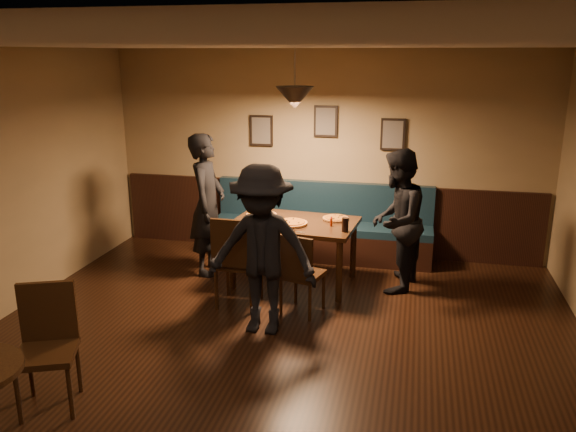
# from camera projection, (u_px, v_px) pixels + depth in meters

# --- Properties ---
(floor) EXTENTS (7.00, 7.00, 0.00)m
(floor) POSITION_uv_depth(u_px,v_px,m) (259.00, 380.00, 5.00)
(floor) COLOR black
(floor) RESTS_ON ground
(ceiling) EXTENTS (7.00, 7.00, 0.00)m
(ceiling) POSITION_uv_depth(u_px,v_px,m) (254.00, 44.00, 4.24)
(ceiling) COLOR silver
(ceiling) RESTS_ON ground
(wall_back) EXTENTS (6.00, 0.00, 6.00)m
(wall_back) POSITION_uv_depth(u_px,v_px,m) (326.00, 154.00, 7.90)
(wall_back) COLOR #8C704F
(wall_back) RESTS_ON ground
(wainscot) EXTENTS (5.88, 0.06, 1.00)m
(wainscot) POSITION_uv_depth(u_px,v_px,m) (324.00, 217.00, 8.12)
(wainscot) COLOR black
(wainscot) RESTS_ON ground
(booth_bench) EXTENTS (3.00, 0.60, 1.00)m
(booth_bench) POSITION_uv_depth(u_px,v_px,m) (321.00, 223.00, 7.87)
(booth_bench) COLOR #0F232D
(booth_bench) RESTS_ON ground
(picture_left) EXTENTS (0.32, 0.04, 0.42)m
(picture_left) POSITION_uv_depth(u_px,v_px,m) (261.00, 130.00, 7.98)
(picture_left) COLOR black
(picture_left) RESTS_ON wall_back
(picture_center) EXTENTS (0.32, 0.04, 0.42)m
(picture_center) POSITION_uv_depth(u_px,v_px,m) (326.00, 121.00, 7.75)
(picture_center) COLOR black
(picture_center) RESTS_ON wall_back
(picture_right) EXTENTS (0.32, 0.04, 0.42)m
(picture_right) POSITION_uv_depth(u_px,v_px,m) (393.00, 134.00, 7.60)
(picture_right) COLOR black
(picture_right) RESTS_ON wall_back
(pendant_lamp) EXTENTS (0.44, 0.44, 0.25)m
(pendant_lamp) POSITION_uv_depth(u_px,v_px,m) (295.00, 98.00, 6.52)
(pendant_lamp) COLOR black
(pendant_lamp) RESTS_ON ceiling
(dining_table) EXTENTS (1.54, 1.07, 0.78)m
(dining_table) POSITION_uv_depth(u_px,v_px,m) (294.00, 252.00, 7.03)
(dining_table) COLOR black
(dining_table) RESTS_ON floor
(chair_near_left) EXTENTS (0.47, 0.47, 1.05)m
(chair_near_left) POSITION_uv_depth(u_px,v_px,m) (239.00, 260.00, 6.37)
(chair_near_left) COLOR black
(chair_near_left) RESTS_ON floor
(chair_near_right) EXTENTS (0.50, 0.50, 0.91)m
(chair_near_right) POSITION_uv_depth(u_px,v_px,m) (303.00, 272.00, 6.21)
(chair_near_right) COLOR #301C0D
(chair_near_right) RESTS_ON floor
(diner_left) EXTENTS (0.47, 0.68, 1.80)m
(diner_left) POSITION_uv_depth(u_px,v_px,m) (207.00, 205.00, 7.24)
(diner_left) COLOR black
(diner_left) RESTS_ON floor
(diner_right) EXTENTS (0.79, 0.93, 1.69)m
(diner_right) POSITION_uv_depth(u_px,v_px,m) (397.00, 221.00, 6.72)
(diner_right) COLOR black
(diner_right) RESTS_ON floor
(diner_front) EXTENTS (1.13, 0.67, 1.72)m
(diner_front) POSITION_uv_depth(u_px,v_px,m) (262.00, 250.00, 5.67)
(diner_front) COLOR black
(diner_front) RESTS_ON floor
(pizza_a) EXTENTS (0.42, 0.42, 0.04)m
(pizza_a) POSITION_uv_depth(u_px,v_px,m) (261.00, 215.00, 7.12)
(pizza_a) COLOR #C68925
(pizza_a) RESTS_ON dining_table
(pizza_b) EXTENTS (0.42, 0.42, 0.04)m
(pizza_b) POSITION_uv_depth(u_px,v_px,m) (292.00, 223.00, 6.78)
(pizza_b) COLOR #C76C25
(pizza_b) RESTS_ON dining_table
(pizza_c) EXTENTS (0.39, 0.39, 0.04)m
(pizza_c) POSITION_uv_depth(u_px,v_px,m) (336.00, 218.00, 6.99)
(pizza_c) COLOR #D15D27
(pizza_c) RESTS_ON dining_table
(soda_glass) EXTENTS (0.09, 0.09, 0.16)m
(soda_glass) POSITION_uv_depth(u_px,v_px,m) (345.00, 225.00, 6.51)
(soda_glass) COLOR black
(soda_glass) RESTS_ON dining_table
(tabasco_bottle) EXTENTS (0.03, 0.03, 0.12)m
(tabasco_bottle) POSITION_uv_depth(u_px,v_px,m) (331.00, 221.00, 6.71)
(tabasco_bottle) COLOR #A92305
(tabasco_bottle) RESTS_ON dining_table
(napkin_a) EXTENTS (0.19, 0.19, 0.01)m
(napkin_a) POSITION_uv_depth(u_px,v_px,m) (257.00, 212.00, 7.31)
(napkin_a) COLOR #1D6D24
(napkin_a) RESTS_ON dining_table
(napkin_b) EXTENTS (0.20, 0.20, 0.01)m
(napkin_b) POSITION_uv_depth(u_px,v_px,m) (240.00, 224.00, 6.80)
(napkin_b) COLOR #1C6B30
(napkin_b) RESTS_ON dining_table
(cutlery_set) EXTENTS (0.20, 0.10, 0.00)m
(cutlery_set) POSITION_uv_depth(u_px,v_px,m) (290.00, 231.00, 6.55)
(cutlery_set) COLOR silver
(cutlery_set) RESTS_ON dining_table
(cafe_chair_far) EXTENTS (0.58, 0.58, 1.00)m
(cafe_chair_far) POSITION_uv_depth(u_px,v_px,m) (46.00, 351.00, 4.49)
(cafe_chair_far) COLOR black
(cafe_chair_far) RESTS_ON floor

